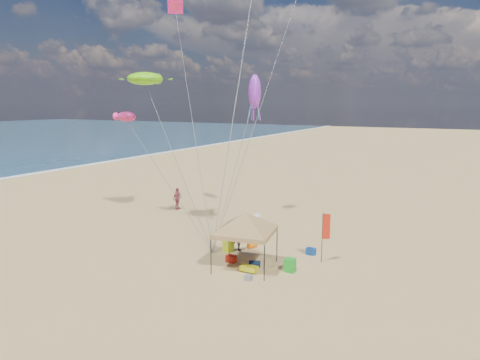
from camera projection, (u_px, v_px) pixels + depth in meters
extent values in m
plane|color=tan|center=(215.00, 257.00, 24.31)|extent=(280.00, 280.00, 0.00)
cylinder|color=black|center=(229.00, 240.00, 24.36)|extent=(0.06, 0.06, 1.87)
cylinder|color=black|center=(277.00, 245.00, 23.52)|extent=(0.06, 0.06, 1.87)
cylinder|color=black|center=(211.00, 257.00, 21.73)|extent=(0.06, 0.06, 1.87)
cylinder|color=black|center=(264.00, 263.00, 20.89)|extent=(0.06, 0.06, 1.87)
cube|color=olive|center=(245.00, 232.00, 22.44)|extent=(3.37, 3.37, 0.22)
pyramid|color=olive|center=(245.00, 213.00, 22.25)|extent=(5.58, 5.58, 0.94)
cylinder|color=black|center=(322.00, 238.00, 23.28)|extent=(0.04, 0.04, 2.82)
cube|color=red|center=(326.00, 227.00, 23.14)|extent=(0.40, 0.16, 1.41)
cube|color=#A51A0D|center=(231.00, 259.00, 23.54)|extent=(0.54, 0.38, 0.38)
cube|color=#1445A3|center=(311.00, 251.00, 24.72)|extent=(0.54, 0.38, 0.38)
cylinder|color=#0B1B34|center=(255.00, 264.00, 22.80)|extent=(0.69, 0.54, 0.36)
cylinder|color=orange|center=(252.00, 245.00, 25.87)|extent=(0.54, 0.69, 0.36)
cube|color=#1B9721|center=(290.00, 265.00, 22.18)|extent=(0.50, 0.50, 0.70)
cube|color=#DEFF1C|center=(228.00, 246.00, 25.20)|extent=(0.50, 0.50, 0.70)
cube|color=slate|center=(249.00, 278.00, 21.12)|extent=(0.34, 0.30, 0.28)
cube|color=#C1CA16|center=(249.00, 268.00, 22.15)|extent=(0.90, 0.50, 0.24)
imported|color=tan|center=(245.00, 231.00, 26.61)|extent=(0.59, 0.40, 1.59)
imported|color=#393D4D|center=(237.00, 236.00, 25.11)|extent=(1.13, 1.00, 1.92)
imported|color=beige|center=(257.00, 224.00, 28.13)|extent=(1.14, 0.90, 1.55)
imported|color=#9C3C40|center=(177.00, 199.00, 35.11)|extent=(0.47, 1.08, 1.82)
ellipsoid|color=#60D40B|center=(145.00, 79.00, 28.83)|extent=(3.15, 2.82, 0.87)
ellipsoid|color=#DD2775|center=(127.00, 117.00, 31.61)|extent=(1.80, 1.12, 0.75)
ellipsoid|color=purple|center=(255.00, 92.00, 31.50)|extent=(0.99, 0.99, 2.49)
cube|color=#FF237F|center=(175.00, 6.00, 37.47)|extent=(1.46, 1.31, 1.25)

